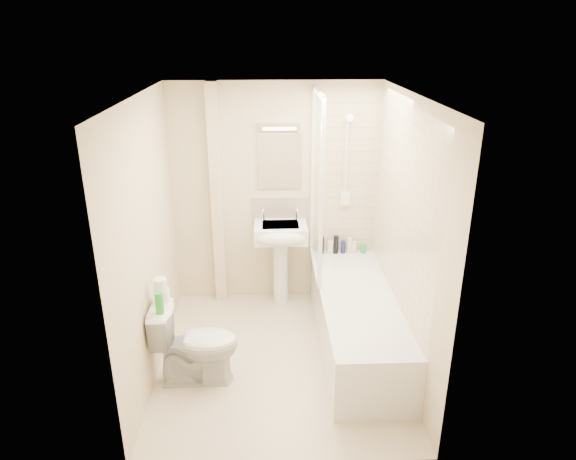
{
  "coord_description": "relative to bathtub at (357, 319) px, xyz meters",
  "views": [
    {
      "loc": [
        -0.1,
        -4.01,
        2.89
      ],
      "look_at": [
        0.09,
        0.2,
        1.22
      ],
      "focal_mm": 32.0,
      "sensor_mm": 36.0,
      "label": 1
    }
  ],
  "objects": [
    {
      "name": "pedestal_sink",
      "position": [
        -0.7,
        0.82,
        0.47
      ],
      "size": [
        0.56,
        0.5,
        1.08
      ],
      "color": "white",
      "rests_on": "ground"
    },
    {
      "name": "bathtub",
      "position": [
        0.0,
        0.0,
        0.0
      ],
      "size": [
        0.7,
        2.1,
        0.55
      ],
      "color": "white",
      "rests_on": "ground"
    },
    {
      "name": "shower_screen",
      "position": [
        -0.35,
        0.6,
        1.16
      ],
      "size": [
        0.04,
        0.92,
        1.8
      ],
      "color": "white",
      "rests_on": "bathtub"
    },
    {
      "name": "bottle_black_a",
      "position": [
        -0.25,
        0.96,
        0.36
      ],
      "size": [
        0.06,
        0.06,
        0.19
      ],
      "primitive_type": "cylinder",
      "color": "black",
      "rests_on": "bathtub"
    },
    {
      "name": "wall_back",
      "position": [
        -0.75,
        1.05,
        0.91
      ],
      "size": [
        2.2,
        0.02,
        2.4
      ],
      "primitive_type": "cube",
      "color": "beige",
      "rests_on": "ground"
    },
    {
      "name": "bottle_blue",
      "position": [
        -0.0,
        0.96,
        0.33
      ],
      "size": [
        0.05,
        0.05,
        0.14
      ],
      "primitive_type": "cylinder",
      "color": "navy",
      "rests_on": "bathtub"
    },
    {
      "name": "toilet_roll_upper",
      "position": [
        -1.74,
        -0.37,
        0.6
      ],
      "size": [
        0.11,
        0.11,
        0.11
      ],
      "primitive_type": "cylinder",
      "color": "white",
      "rests_on": "toilet_roll_lower"
    },
    {
      "name": "tile_right",
      "position": [
        0.34,
        0.0,
        1.14
      ],
      "size": [
        0.01,
        2.1,
        1.75
      ],
      "primitive_type": "cube",
      "color": "beige",
      "rests_on": "wall_right"
    },
    {
      "name": "splashback",
      "position": [
        -0.7,
        1.04,
        0.74
      ],
      "size": [
        0.6,
        0.02,
        0.3
      ],
      "primitive_type": "cube",
      "color": "beige",
      "rests_on": "wall_back"
    },
    {
      "name": "green_bottle",
      "position": [
        -1.72,
        -0.55,
        0.53
      ],
      "size": [
        0.07,
        0.07,
        0.19
      ],
      "primitive_type": "cylinder",
      "color": "green",
      "rests_on": "toilet"
    },
    {
      "name": "bottle_black_b",
      "position": [
        -0.08,
        0.96,
        0.36
      ],
      "size": [
        0.05,
        0.05,
        0.2
      ],
      "primitive_type": "cylinder",
      "color": "black",
      "rests_on": "bathtub"
    },
    {
      "name": "mirror",
      "position": [
        -0.7,
        1.04,
        1.29
      ],
      "size": [
        0.46,
        0.01,
        0.6
      ],
      "primitive_type": "cube",
      "color": "white",
      "rests_on": "wall_back"
    },
    {
      "name": "bottle_green",
      "position": [
        0.22,
        0.96,
        0.31
      ],
      "size": [
        0.06,
        0.06,
        0.1
      ],
      "primitive_type": "cylinder",
      "color": "green",
      "rests_on": "bathtub"
    },
    {
      "name": "bottle_white_b",
      "position": [
        0.12,
        0.96,
        0.33
      ],
      "size": [
        0.06,
        0.06,
        0.13
      ],
      "primitive_type": "cylinder",
      "color": "white",
      "rests_on": "bathtub"
    },
    {
      "name": "toilet_roll_lower",
      "position": [
        -1.73,
        -0.34,
        0.49
      ],
      "size": [
        0.11,
        0.11,
        0.11
      ],
      "primitive_type": "cylinder",
      "color": "white",
      "rests_on": "toilet"
    },
    {
      "name": "floor",
      "position": [
        -0.75,
        -0.2,
        -0.29
      ],
      "size": [
        2.5,
        2.5,
        0.0
      ],
      "primitive_type": "plane",
      "color": "beige",
      "rests_on": "ground"
    },
    {
      "name": "wall_left",
      "position": [
        -1.85,
        -0.2,
        0.91
      ],
      "size": [
        0.02,
        2.5,
        2.4
      ],
      "primitive_type": "cube",
      "color": "beige",
      "rests_on": "ground"
    },
    {
      "name": "strip_light",
      "position": [
        -0.7,
        1.02,
        1.66
      ],
      "size": [
        0.42,
        0.07,
        0.07
      ],
      "primitive_type": "cube",
      "color": "silver",
      "rests_on": "wall_back"
    },
    {
      "name": "wall_right",
      "position": [
        0.35,
        -0.2,
        0.91
      ],
      "size": [
        0.02,
        2.5,
        2.4
      ],
      "primitive_type": "cube",
      "color": "beige",
      "rests_on": "ground"
    },
    {
      "name": "shower_fixture",
      "position": [
        -0.0,
        1.0,
        1.26
      ],
      "size": [
        0.1,
        0.16,
        0.99
      ],
      "color": "white",
      "rests_on": "wall_back"
    },
    {
      "name": "tile_back",
      "position": [
        0.0,
        1.04,
        1.14
      ],
      "size": [
        0.7,
        0.01,
        1.75
      ],
      "primitive_type": "cube",
      "color": "beige",
      "rests_on": "wall_back"
    },
    {
      "name": "pipe_boxing",
      "position": [
        -1.37,
        0.99,
        0.91
      ],
      "size": [
        0.12,
        0.12,
        2.4
      ],
      "primitive_type": "cube",
      "color": "beige",
      "rests_on": "ground"
    },
    {
      "name": "toilet",
      "position": [
        -1.47,
        -0.45,
        0.08
      ],
      "size": [
        0.42,
        0.72,
        0.73
      ],
      "primitive_type": "imported",
      "rotation": [
        0.0,
        0.0,
        1.56
      ],
      "color": "white",
      "rests_on": "ground"
    },
    {
      "name": "ceiling",
      "position": [
        -0.75,
        -0.2,
        2.11
      ],
      "size": [
        2.2,
        2.5,
        0.02
      ],
      "primitive_type": "cube",
      "color": "white",
      "rests_on": "wall_back"
    },
    {
      "name": "bottle_cream",
      "position": [
        0.07,
        0.96,
        0.35
      ],
      "size": [
        0.06,
        0.06,
        0.18
      ],
      "primitive_type": "cylinder",
      "color": "beige",
      "rests_on": "bathtub"
    },
    {
      "name": "bottle_white_a",
      "position": [
        -0.15,
        0.96,
        0.33
      ],
      "size": [
        0.06,
        0.06,
        0.14
      ],
      "primitive_type": "cylinder",
      "color": "white",
      "rests_on": "bathtub"
    }
  ]
}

